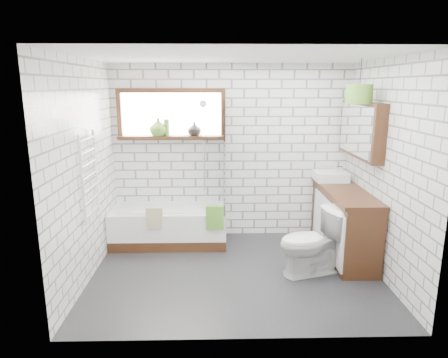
{
  "coord_description": "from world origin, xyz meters",
  "views": [
    {
      "loc": [
        -0.24,
        -4.43,
        2.2
      ],
      "look_at": [
        -0.13,
        0.25,
        1.1
      ],
      "focal_mm": 32.0,
      "sensor_mm": 36.0,
      "label": 1
    }
  ],
  "objects_px": {
    "bathtub": "(169,226)",
    "basin": "(331,176)",
    "toilet": "(312,242)",
    "pendant": "(359,94)",
    "vanity": "(344,222)"
  },
  "relations": [
    {
      "from": "bathtub",
      "to": "basin",
      "type": "distance_m",
      "value": 2.39
    },
    {
      "from": "toilet",
      "to": "pendant",
      "type": "distance_m",
      "value": 1.82
    },
    {
      "from": "pendant",
      "to": "toilet",
      "type": "bearing_deg",
      "value": -147.89
    },
    {
      "from": "basin",
      "to": "pendant",
      "type": "bearing_deg",
      "value": -85.15
    },
    {
      "from": "bathtub",
      "to": "vanity",
      "type": "bearing_deg",
      "value": -10.53
    },
    {
      "from": "bathtub",
      "to": "toilet",
      "type": "distance_m",
      "value": 2.05
    },
    {
      "from": "basin",
      "to": "pendant",
      "type": "xyz_separation_m",
      "value": [
        0.06,
        -0.71,
        1.15
      ]
    },
    {
      "from": "basin",
      "to": "pendant",
      "type": "distance_m",
      "value": 1.35
    },
    {
      "from": "bathtub",
      "to": "toilet",
      "type": "relative_size",
      "value": 2.0
    },
    {
      "from": "toilet",
      "to": "pendant",
      "type": "bearing_deg",
      "value": 106.16
    },
    {
      "from": "bathtub",
      "to": "pendant",
      "type": "distance_m",
      "value": 3.05
    },
    {
      "from": "bathtub",
      "to": "pendant",
      "type": "relative_size",
      "value": 5.22
    },
    {
      "from": "pendant",
      "to": "vanity",
      "type": "bearing_deg",
      "value": 90.14
    },
    {
      "from": "vanity",
      "to": "pendant",
      "type": "relative_size",
      "value": 5.09
    },
    {
      "from": "vanity",
      "to": "pendant",
      "type": "distance_m",
      "value": 1.67
    }
  ]
}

